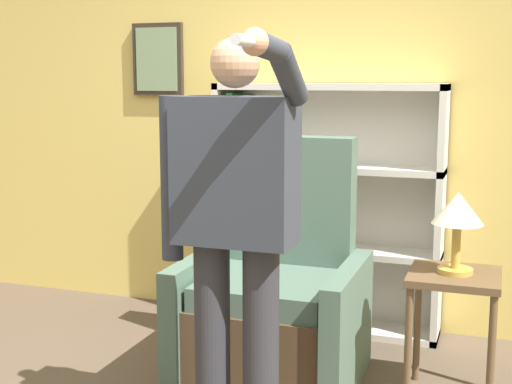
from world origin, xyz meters
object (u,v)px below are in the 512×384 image
person_standing (234,222)px  side_table (454,297)px  armchair (276,304)px  table_lamp (458,214)px  bookcase (305,211)px

person_standing → side_table: bearing=45.8°
armchair → person_standing: (0.09, -0.84, 0.62)m
side_table → armchair: bearing=179.7°
person_standing → armchair: bearing=96.2°
person_standing → table_lamp: (0.82, 0.84, -0.07)m
person_standing → bookcase: bearing=95.5°
armchair → side_table: bearing=-0.3°
bookcase → person_standing: (0.16, -1.66, 0.27)m
person_standing → table_lamp: 1.17m
person_standing → side_table: size_ratio=2.68×
person_standing → table_lamp: size_ratio=4.40×
table_lamp → armchair: bearing=179.7°
side_table → table_lamp: table_lamp is taller
bookcase → person_standing: 1.69m
person_standing → table_lamp: bearing=45.8°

